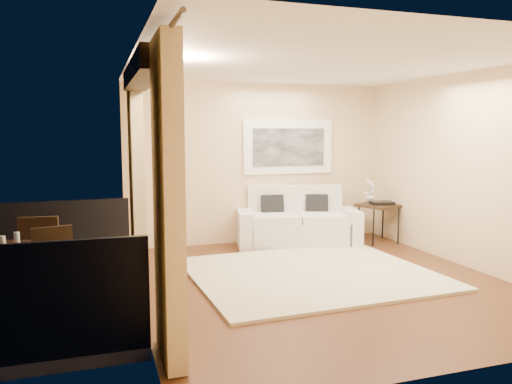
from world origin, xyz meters
TOP-DOWN VIEW (x-y plane):
  - floor at (0.00, 0.00)m, footprint 5.00×5.00m
  - room_shell at (-2.13, 0.00)m, footprint 5.00×6.40m
  - balcony at (-3.31, 0.00)m, footprint 1.81×2.60m
  - curtains at (-2.11, 0.00)m, footprint 0.16×4.80m
  - artwork at (0.53, 2.46)m, footprint 1.62×0.07m
  - rug at (0.01, 0.33)m, footprint 3.19×2.81m
  - sofa at (0.54, 2.09)m, footprint 2.14×1.26m
  - side_table at (1.93, 1.80)m, footprint 0.76×0.76m
  - tray at (1.97, 1.77)m, footprint 0.42×0.34m
  - orchid at (1.83, 1.91)m, footprint 0.29×0.27m
  - balcony_chair_far at (-3.26, 0.35)m, footprint 0.46×0.46m
  - balcony_chair_near at (-3.09, -0.23)m, footprint 0.47×0.47m
  - candle at (-3.63, 0.17)m, footprint 0.06×0.06m
  - glass_a at (-3.58, -0.08)m, footprint 0.06×0.06m
  - glass_b at (-3.47, 0.08)m, footprint 0.06×0.06m

SIDE VIEW (x-z plane):
  - floor at x=0.00m, z-range 0.00..0.00m
  - rug at x=0.01m, z-range 0.00..0.04m
  - balcony at x=-3.31m, z-range -0.41..0.76m
  - sofa at x=0.54m, z-range -0.14..0.82m
  - balcony_chair_near at x=-3.09m, z-range 0.07..0.99m
  - balcony_chair_far at x=-3.26m, z-range 0.08..1.04m
  - side_table at x=1.93m, z-range 0.27..0.92m
  - tray at x=1.97m, z-range 0.65..0.70m
  - candle at x=-3.63m, z-range 0.72..0.79m
  - glass_a at x=-3.58m, z-range 0.72..0.84m
  - glass_b at x=-3.47m, z-range 0.72..0.84m
  - orchid at x=1.83m, z-range 0.65..1.10m
  - curtains at x=-2.11m, z-range 0.02..2.66m
  - artwork at x=0.53m, z-range 1.16..2.08m
  - room_shell at x=-2.13m, z-range 0.02..5.02m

